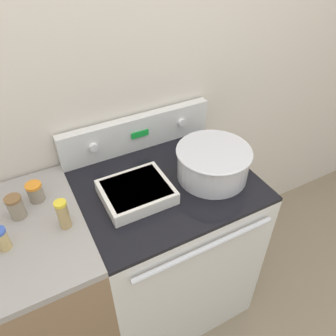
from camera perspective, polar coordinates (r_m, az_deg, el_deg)
name	(u,v)px	position (r m, az deg, el deg)	size (l,w,h in m)	color
kitchen_wall	(129,86)	(1.58, -6.73, 14.08)	(8.00, 0.05, 2.50)	beige
stove_range	(166,246)	(1.82, -0.32, -13.46)	(0.78, 0.68, 0.94)	silver
control_panel	(138,133)	(1.64, -5.33, 6.16)	(0.78, 0.07, 0.18)	silver
side_counter	(49,296)	(1.75, -19.99, -20.23)	(0.46, 0.65, 0.95)	#896B4C
mixing_bowl	(213,162)	(1.47, 7.86, 1.11)	(0.34, 0.34, 0.15)	silver
casserole_dish	(136,191)	(1.39, -5.53, -4.07)	(0.28, 0.25, 0.06)	silver
ladle	(239,157)	(1.61, 12.21, 1.83)	(0.06, 0.29, 0.06)	teal
spice_jar_yellow_cap	(63,214)	(1.29, -17.80, -7.68)	(0.05, 0.05, 0.13)	tan
spice_jar_orange_cap	(35,192)	(1.45, -22.11, -3.89)	(0.06, 0.06, 0.08)	gray
spice_jar_brown_cap	(16,207)	(1.40, -24.98, -6.18)	(0.06, 0.06, 0.10)	gray
spice_jar_blue_cap	(2,239)	(1.31, -26.98, -10.96)	(0.05, 0.05, 0.09)	tan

